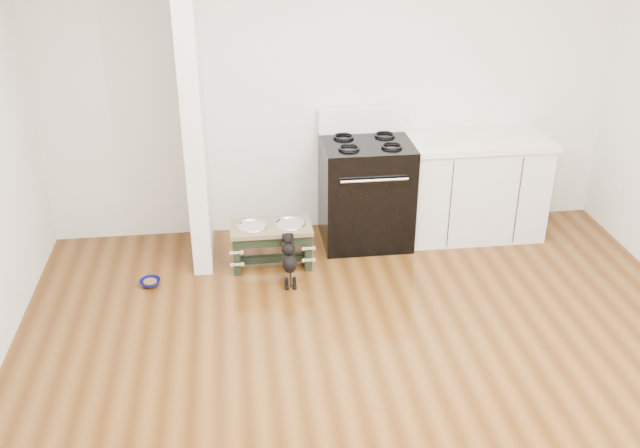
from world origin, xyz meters
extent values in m
plane|color=#47270C|center=(0.00, 0.00, 0.00)|extent=(5.00, 5.00, 0.00)
plane|color=silver|center=(0.00, 2.50, 1.35)|extent=(5.00, 0.00, 5.00)
cube|color=silver|center=(-1.18, 2.10, 1.35)|extent=(0.15, 0.80, 2.70)
cube|color=black|center=(0.25, 2.15, 0.46)|extent=(0.76, 0.65, 0.92)
cube|color=black|center=(0.25, 1.84, 0.40)|extent=(0.58, 0.02, 0.50)
cylinder|color=silver|center=(0.25, 1.80, 0.72)|extent=(0.56, 0.02, 0.02)
cube|color=white|center=(0.25, 2.43, 1.03)|extent=(0.76, 0.08, 0.22)
torus|color=black|center=(0.07, 2.01, 0.93)|extent=(0.18, 0.18, 0.02)
torus|color=black|center=(0.43, 2.01, 0.93)|extent=(0.18, 0.18, 0.02)
torus|color=black|center=(0.07, 2.29, 0.93)|extent=(0.18, 0.18, 0.02)
torus|color=black|center=(0.43, 2.29, 0.93)|extent=(0.18, 0.18, 0.02)
cube|color=silver|center=(1.23, 2.18, 0.43)|extent=(1.20, 0.60, 0.86)
cube|color=beige|center=(1.23, 2.18, 0.89)|extent=(1.24, 0.64, 0.05)
cube|color=black|center=(1.23, 1.92, 0.05)|extent=(1.20, 0.06, 0.10)
cube|color=black|center=(-0.90, 1.80, 0.16)|extent=(0.05, 0.32, 0.33)
cube|color=black|center=(-0.31, 1.80, 0.16)|extent=(0.05, 0.32, 0.33)
cube|color=black|center=(-0.60, 1.66, 0.29)|extent=(0.53, 0.03, 0.08)
cube|color=black|center=(-0.60, 1.80, 0.05)|extent=(0.53, 0.05, 0.05)
cube|color=brown|center=(-0.60, 1.80, 0.35)|extent=(0.67, 0.36, 0.04)
cylinder|color=silver|center=(-0.76, 1.80, 0.35)|extent=(0.23, 0.23, 0.04)
cylinder|color=silver|center=(-0.45, 1.80, 0.35)|extent=(0.23, 0.23, 0.04)
torus|color=silver|center=(-0.76, 1.80, 0.37)|extent=(0.26, 0.26, 0.02)
torus|color=silver|center=(-0.45, 1.80, 0.37)|extent=(0.26, 0.26, 0.02)
cylinder|color=black|center=(-0.52, 1.39, 0.05)|extent=(0.03, 0.03, 0.10)
cylinder|color=black|center=(-0.45, 1.39, 0.05)|extent=(0.03, 0.03, 0.10)
sphere|color=black|center=(-0.52, 1.38, 0.01)|extent=(0.04, 0.04, 0.04)
sphere|color=black|center=(-0.45, 1.38, 0.01)|extent=(0.04, 0.04, 0.04)
ellipsoid|color=black|center=(-0.49, 1.46, 0.18)|extent=(0.12, 0.27, 0.24)
sphere|color=black|center=(-0.49, 1.54, 0.28)|extent=(0.11, 0.11, 0.11)
sphere|color=black|center=(-0.49, 1.58, 0.35)|extent=(0.10, 0.10, 0.10)
sphere|color=black|center=(-0.52, 1.64, 0.35)|extent=(0.03, 0.03, 0.03)
sphere|color=black|center=(-0.45, 1.64, 0.35)|extent=(0.03, 0.03, 0.03)
cylinder|color=black|center=(-0.49, 1.35, 0.11)|extent=(0.02, 0.08, 0.09)
torus|color=#D23E60|center=(-0.49, 1.56, 0.32)|extent=(0.09, 0.06, 0.08)
imported|color=#0C0E57|center=(-1.59, 1.58, 0.03)|extent=(0.21, 0.21, 0.05)
cylinder|color=brown|center=(-1.59, 1.58, 0.03)|extent=(0.11, 0.11, 0.02)
camera|label=1|loc=(-0.87, -3.44, 2.97)|focal=40.00mm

